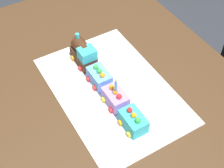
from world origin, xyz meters
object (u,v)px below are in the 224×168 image
at_px(cake_locomotive, 84,54).
at_px(cake_car_tanker_lavender, 115,98).
at_px(dining_table, 106,103).
at_px(cake_car_flatbed_sky_blue, 99,77).
at_px(cake_car_caboose_turquoise, 133,121).
at_px(birthday_candle, 116,85).

relative_size(cake_locomotive, cake_car_tanker_lavender, 1.40).
distance_m(dining_table, cake_locomotive, 0.22).
relative_size(cake_car_flatbed_sky_blue, cake_car_caboose_turquoise, 1.00).
relative_size(cake_car_tanker_lavender, birthday_candle, 1.61).
relative_size(dining_table, cake_car_tanker_lavender, 14.00).
distance_m(cake_car_flatbed_sky_blue, birthday_candle, 0.14).
xyz_separation_m(cake_car_caboose_turquoise, birthday_candle, (-0.12, 0.00, 0.07)).
height_order(cake_car_tanker_lavender, birthday_candle, birthday_candle).
xyz_separation_m(cake_car_tanker_lavender, cake_car_caboose_turquoise, (0.12, 0.00, 0.00)).
height_order(cake_locomotive, cake_car_flatbed_sky_blue, cake_locomotive).
height_order(dining_table, cake_car_caboose_turquoise, cake_car_caboose_turquoise).
bearing_deg(cake_car_caboose_turquoise, cake_car_tanker_lavender, 180.00).
bearing_deg(dining_table, birthday_candle, -8.88).
distance_m(cake_car_tanker_lavender, birthday_candle, 0.07).
bearing_deg(cake_car_tanker_lavender, cake_locomotive, 180.00).
height_order(cake_car_flatbed_sky_blue, cake_car_caboose_turquoise, same).
height_order(cake_car_flatbed_sky_blue, birthday_candle, birthday_candle).
bearing_deg(cake_car_tanker_lavender, cake_car_flatbed_sky_blue, 180.00).
bearing_deg(birthday_candle, cake_car_flatbed_sky_blue, -180.00).
relative_size(cake_car_flatbed_sky_blue, birthday_candle, 1.61).
height_order(dining_table, cake_car_tanker_lavender, cake_car_tanker_lavender).
distance_m(dining_table, cake_car_flatbed_sky_blue, 0.14).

